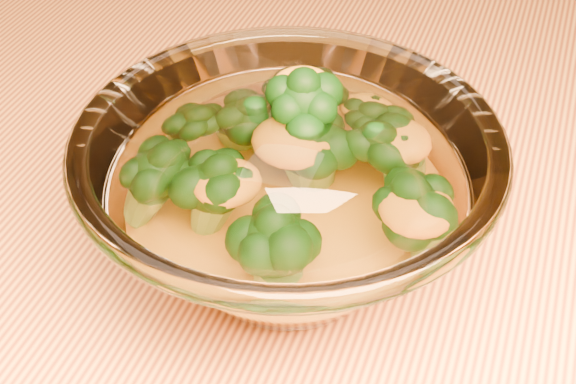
{
  "coord_description": "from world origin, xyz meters",
  "views": [
    {
      "loc": [
        0.08,
        -0.33,
        1.1
      ],
      "look_at": [
        -0.04,
        -0.01,
        0.81
      ],
      "focal_mm": 50.0,
      "sensor_mm": 36.0,
      "label": 1
    }
  ],
  "objects": [
    {
      "name": "table",
      "position": [
        0.0,
        0.0,
        0.65
      ],
      "size": [
        1.2,
        0.8,
        0.75
      ],
      "color": "gold",
      "rests_on": "ground"
    },
    {
      "name": "broccoli_heap",
      "position": [
        -0.04,
        0.0,
        0.82
      ],
      "size": [
        0.17,
        0.16,
        0.08
      ],
      "color": "black",
      "rests_on": "cheese_sauce"
    },
    {
      "name": "glass_bowl",
      "position": [
        -0.04,
        -0.01,
        0.8
      ],
      "size": [
        0.24,
        0.24,
        0.1
      ],
      "color": "white",
      "rests_on": "table"
    },
    {
      "name": "cheese_sauce",
      "position": [
        -0.04,
        -0.01,
        0.78
      ],
      "size": [
        0.13,
        0.13,
        0.04
      ],
      "primitive_type": "ellipsoid",
      "color": "gold",
      "rests_on": "glass_bowl"
    }
  ]
}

